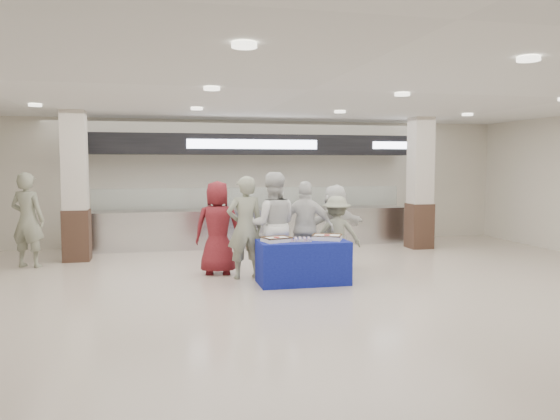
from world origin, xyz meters
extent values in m
plane|color=beige|center=(0.00, 0.00, 0.00)|extent=(14.00, 14.00, 0.00)
cube|color=silver|center=(0.00, 5.40, 0.45)|extent=(8.00, 0.80, 0.90)
cube|color=silver|center=(0.00, 5.40, 0.92)|extent=(8.00, 0.85, 0.04)
cube|color=white|center=(0.00, 5.10, 1.25)|extent=(7.60, 0.02, 0.50)
cube|color=black|center=(0.00, 5.40, 2.55)|extent=(8.40, 0.70, 0.50)
cube|color=silver|center=(0.00, 5.04, 2.55)|extent=(3.20, 0.03, 0.22)
cube|color=silver|center=(3.80, 5.04, 2.55)|extent=(1.40, 0.03, 0.18)
cube|color=#352118|center=(-4.00, 4.20, 0.55)|extent=(0.55, 0.55, 1.10)
cube|color=beige|center=(-4.00, 4.20, 2.15)|extent=(0.50, 0.50, 2.10)
cube|color=#352118|center=(4.00, 4.20, 0.55)|extent=(0.55, 0.55, 1.10)
cube|color=beige|center=(4.00, 4.20, 2.15)|extent=(0.50, 0.50, 2.10)
cube|color=navy|center=(0.15, 0.96, 0.38)|extent=(1.55, 0.79, 0.75)
cube|color=white|center=(-0.32, 0.95, 0.79)|extent=(0.52, 0.45, 0.07)
cube|color=#4A2E15|center=(-0.32, 0.95, 0.83)|extent=(0.52, 0.45, 0.02)
cylinder|color=#A81818|center=(-0.32, 0.95, 0.83)|extent=(0.12, 0.12, 0.01)
cube|color=white|center=(0.59, 0.99, 0.79)|extent=(0.62, 0.56, 0.08)
cube|color=#4A2E15|center=(0.59, 0.99, 0.84)|extent=(0.62, 0.56, 0.02)
cylinder|color=#A81818|center=(0.59, 0.99, 0.83)|extent=(0.15, 0.15, 0.01)
cube|color=#B3B3B8|center=(0.09, 0.91, 0.76)|extent=(0.42, 0.34, 0.01)
imported|color=maroon|center=(-1.20, 2.10, 0.88)|extent=(0.94, 0.69, 1.76)
imported|color=gray|center=(-0.76, 1.60, 0.93)|extent=(0.72, 0.51, 1.86)
imported|color=white|center=(-0.26, 1.60, 0.96)|extent=(1.02, 0.84, 1.93)
imported|color=white|center=(0.39, 1.65, 0.88)|extent=(1.12, 0.81, 1.76)
imported|color=gray|center=(1.06, 1.85, 0.73)|extent=(1.03, 0.72, 1.46)
imported|color=white|center=(1.12, 2.15, 0.84)|extent=(1.63, 0.92, 1.68)
imported|color=gray|center=(-4.85, 3.64, 0.96)|extent=(0.82, 0.69, 1.91)
camera|label=1|loc=(-2.31, -8.08, 2.08)|focal=35.00mm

